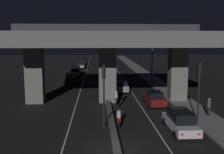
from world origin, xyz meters
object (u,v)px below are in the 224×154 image
car_silver_third (121,86)px  pedestrian_on_sidewalk (209,107)px  car_dark_red_second (154,98)px  car_silver_third_oncoming (81,65)px  car_black_lead_oncoming (71,78)px  motorcycle_black_filtering_far (110,84)px  traffic_light_left_of_median (104,85)px  motorcycle_blue_filtering_mid (116,98)px  motorcycle_red_filtering_near (119,118)px  car_taxi_yellow_second_oncoming (75,71)px  car_dark_green_fourth_oncoming (82,62)px  traffic_light_right_of_median (199,83)px  street_lamp (150,56)px  car_white_lead (180,121)px

car_silver_third → pedestrian_on_sidewalk: size_ratio=2.42×
car_dark_red_second → car_silver_third_oncoming: 37.52m
car_black_lead_oncoming → motorcycle_black_filtering_far: (6.02, -4.30, -0.26)m
traffic_light_left_of_median → motorcycle_blue_filtering_mid: bearing=78.2°
car_dark_red_second → motorcycle_red_filtering_near: car_dark_red_second is taller
motorcycle_red_filtering_near → motorcycle_black_filtering_far: motorcycle_red_filtering_near is taller
car_dark_red_second → car_taxi_yellow_second_oncoming: size_ratio=0.99×
car_taxi_yellow_second_oncoming → car_dark_green_fourth_oncoming: size_ratio=1.12×
traffic_light_right_of_median → car_silver_third_oncoming: 44.69m
car_silver_third → car_dark_green_fourth_oncoming: size_ratio=0.97×
car_dark_red_second → car_dark_green_fourth_oncoming: car_dark_red_second is taller
car_taxi_yellow_second_oncoming → car_silver_third_oncoming: car_taxi_yellow_second_oncoming is taller
car_silver_third → pedestrian_on_sidewalk: 13.88m
car_silver_third_oncoming → motorcycle_black_filtering_far: 26.95m
traffic_light_left_of_median → car_dark_green_fourth_oncoming: traffic_light_left_of_median is taller
car_dark_red_second → motorcycle_blue_filtering_mid: 4.14m
car_black_lead_oncoming → motorcycle_black_filtering_far: size_ratio=2.21×
pedestrian_on_sidewalk → motorcycle_blue_filtering_mid: bearing=145.5°
car_silver_third → car_taxi_yellow_second_oncoming: size_ratio=0.86×
car_dark_red_second → traffic_light_left_of_median: bearing=138.5°
traffic_light_right_of_median → motorcycle_black_filtering_far: size_ratio=2.74×
motorcycle_red_filtering_near → motorcycle_blue_filtering_mid: motorcycle_red_filtering_near is taller
car_black_lead_oncoming → car_dark_green_fourth_oncoming: 30.18m
car_silver_third_oncoming → pedestrian_on_sidewalk: bearing=18.0°
car_dark_green_fourth_oncoming → car_silver_third_oncoming: bearing=2.1°
motorcycle_blue_filtering_mid → car_silver_third: bearing=-8.3°
car_black_lead_oncoming → pedestrian_on_sidewalk: bearing=34.8°
car_silver_third → traffic_light_right_of_median: bearing=-160.8°
traffic_light_left_of_median → pedestrian_on_sidewalk: traffic_light_left_of_median is taller
car_silver_third → car_silver_third_oncoming: (-7.06, 28.89, -0.08)m
car_silver_third_oncoming → motorcycle_blue_filtering_mid: motorcycle_blue_filtering_mid is taller
motorcycle_blue_filtering_mid → pedestrian_on_sidewalk: 9.82m
car_dark_green_fourth_oncoming → motorcycle_black_filtering_far: car_dark_green_fourth_oncoming is taller
traffic_light_right_of_median → street_lamp: bearing=89.5°
traffic_light_left_of_median → traffic_light_right_of_median: 7.79m
street_lamp → car_taxi_yellow_second_oncoming: street_lamp is taller
street_lamp → car_dark_red_second: 14.79m
car_dark_green_fourth_oncoming → motorcycle_black_filtering_far: 34.97m
car_dark_green_fourth_oncoming → motorcycle_black_filtering_far: (5.81, -34.49, -0.17)m
traffic_light_right_of_median → car_dark_red_second: 7.62m
traffic_light_right_of_median → motorcycle_black_filtering_far: (-6.43, 16.57, -2.97)m
traffic_light_left_of_median → car_white_lead: 6.61m
car_silver_third → car_black_lead_oncoming: car_black_lead_oncoming is taller
traffic_light_left_of_median → motorcycle_blue_filtering_mid: 8.29m
car_white_lead → pedestrian_on_sidewalk: pedestrian_on_sidewalk is taller
traffic_light_right_of_median → car_black_lead_oncoming: bearing=120.8°
car_dark_red_second → traffic_light_right_of_median: bearing=-163.9°
traffic_light_right_of_median → car_taxi_yellow_second_oncoming: traffic_light_right_of_median is taller
traffic_light_left_of_median → car_black_lead_oncoming: traffic_light_left_of_median is taller
pedestrian_on_sidewalk → car_white_lead: bearing=-137.4°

